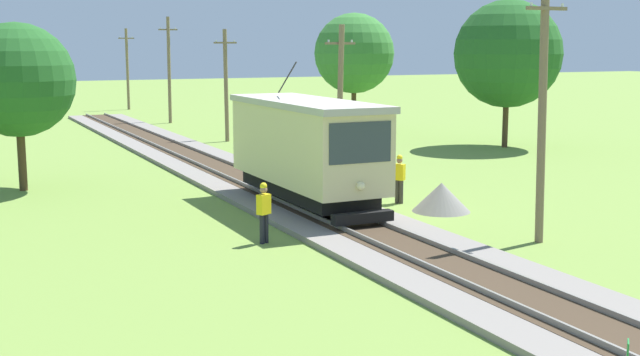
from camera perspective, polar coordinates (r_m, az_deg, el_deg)
red_tram at (r=28.17m, az=-0.99°, el=2.19°), size 2.60×8.54×4.79m
utility_pole_near_tram at (r=24.08m, az=15.33°, el=4.74°), size 1.40×0.43×7.61m
utility_pole_mid at (r=34.86m, az=1.41°, el=5.49°), size 1.40×0.54×6.54m
utility_pole_far at (r=48.73m, az=-6.61°, el=6.56°), size 1.40×0.38×6.62m
utility_pole_distant at (r=60.99m, az=-10.54°, el=7.52°), size 1.40×0.39×7.74m
utility_pole_horizon at (r=74.81m, az=-13.35°, el=7.50°), size 1.40×0.27×7.16m
gravel_pile at (r=28.32m, az=8.50°, el=-1.33°), size 2.01×2.01×1.01m
track_worker at (r=23.48m, az=-3.96°, el=-2.24°), size 0.45×0.38×1.78m
second_worker at (r=29.49m, az=5.58°, el=0.10°), size 0.42×0.45×1.78m
tree_left_near at (r=53.17m, az=2.41°, el=8.72°), size 5.18×5.18×7.76m
tree_left_far at (r=46.69m, az=13.03°, el=8.47°), size 5.96×5.96×8.19m
tree_horizon at (r=33.77m, az=-20.46°, el=6.45°), size 4.44×4.44×6.57m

